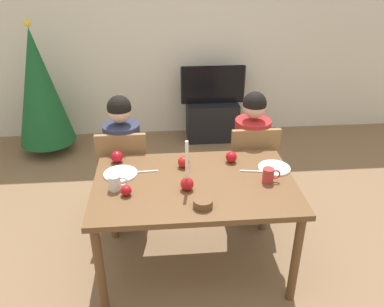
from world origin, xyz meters
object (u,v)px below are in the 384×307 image
object	(u,v)px
christmas_tree	(39,88)
mug_left	(115,183)
tv_stand	(212,120)
person_left_child	(124,164)
apple_by_right_mug	(126,191)
tv	(213,85)
candle_centerpiece	(187,180)
bowl_walnuts	(203,203)
mug_right	(269,175)
apple_near_candle	(231,157)
apple_far_edge	(117,157)
chair_left	(125,171)
plate_left	(121,174)
chair_right	(251,166)
person_right_child	(250,158)
apple_by_left_plate	(184,162)
dining_table	(194,192)
plate_right	(274,168)

from	to	relation	value
christmas_tree	mug_left	distance (m)	2.37
tv_stand	mug_left	bearing A→B (deg)	-112.50
person_left_child	apple_by_right_mug	world-z (taller)	person_left_child
tv	candle_centerpiece	distance (m)	2.44
mug_left	bowl_walnuts	size ratio (longest dim) A/B	1.04
tv_stand	candle_centerpiece	xyz separation A→B (m)	(-0.49, -2.39, 0.58)
mug_right	apple_near_candle	world-z (taller)	mug_right
tv_stand	apple_far_edge	xyz separation A→B (m)	(-0.99, -1.96, 0.55)
chair_left	mug_left	world-z (taller)	chair_left
plate_left	mug_right	size ratio (longest dim) A/B	1.93
person_left_child	bowl_walnuts	bearing A→B (deg)	-58.74
chair_right	person_left_child	distance (m)	1.09
person_right_child	christmas_tree	size ratio (longest dim) A/B	0.76
chair_left	apple_near_candle	bearing A→B (deg)	-22.07
person_left_child	apple_by_right_mug	bearing A→B (deg)	-83.94
plate_left	apple_by_right_mug	xyz separation A→B (m)	(0.06, -0.27, 0.03)
mug_right	apple_by_right_mug	size ratio (longest dim) A/B	1.72
tv_stand	person_left_child	bearing A→B (deg)	-120.46
person_right_child	apple_near_candle	size ratio (longest dim) A/B	13.79
candle_centerpiece	apple_by_left_plate	distance (m)	0.31
apple_near_candle	chair_right	bearing A→B (deg)	54.39
mug_right	bowl_walnuts	distance (m)	0.55
plate_left	dining_table	bearing A→B (deg)	-16.19
tv_stand	bowl_walnuts	distance (m)	2.68
chair_right	christmas_tree	distance (m)	2.59
chair_left	apple_near_candle	size ratio (longest dim) A/B	10.59
candle_centerpiece	apple_by_left_plate	world-z (taller)	candle_centerpiece
person_left_child	plate_left	size ratio (longest dim) A/B	4.86
apple_far_edge	person_left_child	bearing A→B (deg)	86.87
chair_right	apple_by_right_mug	world-z (taller)	chair_right
mug_left	apple_near_candle	bearing A→B (deg)	20.39
mug_right	apple_near_candle	distance (m)	0.37
person_right_child	apple_by_right_mug	xyz separation A→B (m)	(-1.01, -0.76, 0.22)
person_right_child	christmas_tree	world-z (taller)	christmas_tree
mug_left	mug_right	xyz separation A→B (m)	(1.04, 0.01, 0.00)
chair_right	plate_left	size ratio (longest dim) A/B	3.73
mug_right	bowl_walnuts	xyz separation A→B (m)	(-0.48, -0.25, -0.03)
apple_near_candle	dining_table	bearing A→B (deg)	-138.70
person_left_child	plate_right	size ratio (longest dim) A/B	4.97
plate_left	apple_by_right_mug	bearing A→B (deg)	-77.71
tv_stand	mug_right	bearing A→B (deg)	-88.22
candle_centerpiece	apple_far_edge	size ratio (longest dim) A/B	4.03
chair_right	apple_by_left_plate	size ratio (longest dim) A/B	10.52
chair_left	apple_by_left_plate	size ratio (longest dim) A/B	10.52
dining_table	tv	xyz separation A→B (m)	(0.44, 2.30, 0.04)
chair_left	tv	distance (m)	1.96
plate_right	mug_left	size ratio (longest dim) A/B	1.83
tv_stand	apple_by_left_plate	distance (m)	2.21
person_left_child	tv	xyz separation A→B (m)	(0.98, 1.66, 0.14)
tv_stand	person_right_child	bearing A→B (deg)	-86.18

